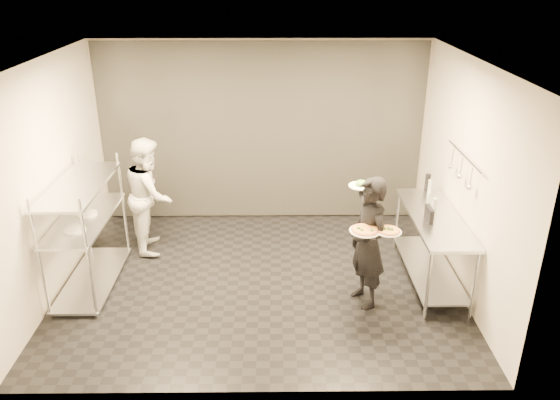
{
  "coord_description": "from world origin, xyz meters",
  "views": [
    {
      "loc": [
        0.2,
        -6.07,
        3.79
      ],
      "look_at": [
        0.26,
        0.1,
        1.1
      ],
      "focal_mm": 35.0,
      "sensor_mm": 36.0,
      "label": 1
    }
  ],
  "objects_px": {
    "prep_counter": "(433,237)",
    "bottle_dark": "(428,183)",
    "waiter": "(368,243)",
    "pizza_plate_far": "(388,231)",
    "chef": "(150,195)",
    "bottle_green": "(434,207)",
    "bottle_clear": "(430,187)",
    "pizza_plate_near": "(365,230)",
    "pass_rack": "(86,229)",
    "pos_monitor": "(429,214)",
    "salad_plate": "(361,184)"
  },
  "relations": [
    {
      "from": "pizza_plate_far",
      "to": "pos_monitor",
      "type": "relative_size",
      "value": 1.2
    },
    {
      "from": "chef",
      "to": "pizza_plate_near",
      "type": "bearing_deg",
      "value": -129.06
    },
    {
      "from": "salad_plate",
      "to": "waiter",
      "type": "bearing_deg",
      "value": -78.9
    },
    {
      "from": "pizza_plate_near",
      "to": "bottle_dark",
      "type": "distance_m",
      "value": 1.82
    },
    {
      "from": "pizza_plate_far",
      "to": "prep_counter",
      "type": "bearing_deg",
      "value": 43.49
    },
    {
      "from": "pos_monitor",
      "to": "bottle_dark",
      "type": "bearing_deg",
      "value": 75.89
    },
    {
      "from": "prep_counter",
      "to": "pizza_plate_far",
      "type": "xyz_separation_m",
      "value": [
        -0.72,
        -0.69,
        0.44
      ]
    },
    {
      "from": "pass_rack",
      "to": "pizza_plate_far",
      "type": "xyz_separation_m",
      "value": [
        3.61,
        -0.68,
        0.3
      ]
    },
    {
      "from": "bottle_dark",
      "to": "prep_counter",
      "type": "bearing_deg",
      "value": -96.98
    },
    {
      "from": "chef",
      "to": "bottle_dark",
      "type": "xyz_separation_m",
      "value": [
        3.83,
        -0.15,
        0.22
      ]
    },
    {
      "from": "pizza_plate_far",
      "to": "pass_rack",
      "type": "bearing_deg",
      "value": 169.25
    },
    {
      "from": "pizza_plate_near",
      "to": "bottle_dark",
      "type": "bearing_deg",
      "value": 53.59
    },
    {
      "from": "pizza_plate_near",
      "to": "prep_counter",
      "type": "bearing_deg",
      "value": 34.04
    },
    {
      "from": "pass_rack",
      "to": "salad_plate",
      "type": "relative_size",
      "value": 5.43
    },
    {
      "from": "waiter",
      "to": "bottle_clear",
      "type": "xyz_separation_m",
      "value": [
        1.01,
        1.18,
        0.22
      ]
    },
    {
      "from": "pos_monitor",
      "to": "bottle_clear",
      "type": "xyz_separation_m",
      "value": [
        0.23,
        0.83,
        0.01
      ]
    },
    {
      "from": "salad_plate",
      "to": "bottle_clear",
      "type": "distance_m",
      "value": 1.41
    },
    {
      "from": "bottle_green",
      "to": "prep_counter",
      "type": "bearing_deg",
      "value": -67.13
    },
    {
      "from": "bottle_clear",
      "to": "chef",
      "type": "bearing_deg",
      "value": 176.23
    },
    {
      "from": "chef",
      "to": "pizza_plate_near",
      "type": "height_order",
      "value": "chef"
    },
    {
      "from": "bottle_green",
      "to": "bottle_clear",
      "type": "bearing_deg",
      "value": 79.5
    },
    {
      "from": "bottle_clear",
      "to": "pizza_plate_far",
      "type": "bearing_deg",
      "value": -121.02
    },
    {
      "from": "waiter",
      "to": "pizza_plate_far",
      "type": "xyz_separation_m",
      "value": [
        0.17,
        -0.21,
        0.26
      ]
    },
    {
      "from": "pizza_plate_near",
      "to": "pos_monitor",
      "type": "distance_m",
      "value": 1.01
    },
    {
      "from": "bottle_green",
      "to": "bottle_dark",
      "type": "height_order",
      "value": "bottle_dark"
    },
    {
      "from": "chef",
      "to": "bottle_clear",
      "type": "xyz_separation_m",
      "value": [
        3.84,
        -0.25,
        0.2
      ]
    },
    {
      "from": "waiter",
      "to": "bottle_green",
      "type": "distance_m",
      "value": 1.05
    },
    {
      "from": "salad_plate",
      "to": "bottle_clear",
      "type": "height_order",
      "value": "salad_plate"
    },
    {
      "from": "pizza_plate_near",
      "to": "pos_monitor",
      "type": "bearing_deg",
      "value": 31.8
    },
    {
      "from": "bottle_clear",
      "to": "bottle_green",
      "type": "bearing_deg",
      "value": -100.5
    },
    {
      "from": "pizza_plate_far",
      "to": "bottle_dark",
      "type": "bearing_deg",
      "value": 61.06
    },
    {
      "from": "pass_rack",
      "to": "waiter",
      "type": "height_order",
      "value": "waiter"
    },
    {
      "from": "prep_counter",
      "to": "pizza_plate_near",
      "type": "distance_m",
      "value": 1.26
    },
    {
      "from": "chef",
      "to": "salad_plate",
      "type": "xyz_separation_m",
      "value": [
        2.76,
        -1.09,
        0.58
      ]
    },
    {
      "from": "prep_counter",
      "to": "bottle_dark",
      "type": "bearing_deg",
      "value": 83.02
    },
    {
      "from": "pos_monitor",
      "to": "salad_plate",
      "type": "bearing_deg",
      "value": 179.95
    },
    {
      "from": "pizza_plate_near",
      "to": "salad_plate",
      "type": "relative_size",
      "value": 1.18
    },
    {
      "from": "pizza_plate_far",
      "to": "bottle_clear",
      "type": "distance_m",
      "value": 1.62
    },
    {
      "from": "chef",
      "to": "pizza_plate_far",
      "type": "xyz_separation_m",
      "value": [
        3.01,
        -1.64,
        0.25
      ]
    },
    {
      "from": "chef",
      "to": "salad_plate",
      "type": "relative_size",
      "value": 5.56
    },
    {
      "from": "chef",
      "to": "bottle_dark",
      "type": "bearing_deg",
      "value": -100.9
    },
    {
      "from": "pass_rack",
      "to": "chef",
      "type": "xyz_separation_m",
      "value": [
        0.6,
        0.95,
        0.05
      ]
    },
    {
      "from": "pizza_plate_near",
      "to": "bottle_dark",
      "type": "height_order",
      "value": "bottle_dark"
    },
    {
      "from": "pizza_plate_far",
      "to": "bottle_clear",
      "type": "relative_size",
      "value": 1.42
    },
    {
      "from": "pizza_plate_near",
      "to": "bottle_green",
      "type": "height_order",
      "value": "bottle_green"
    },
    {
      "from": "pass_rack",
      "to": "pizza_plate_near",
      "type": "relative_size",
      "value": 4.6
    },
    {
      "from": "pos_monitor",
      "to": "bottle_dark",
      "type": "distance_m",
      "value": 0.95
    },
    {
      "from": "waiter",
      "to": "bottle_dark",
      "type": "xyz_separation_m",
      "value": [
        1.0,
        1.28,
        0.24
      ]
    },
    {
      "from": "bottle_green",
      "to": "pizza_plate_far",
      "type": "bearing_deg",
      "value": -134.55
    },
    {
      "from": "bottle_clear",
      "to": "bottle_dark",
      "type": "relative_size",
      "value": 0.83
    }
  ]
}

